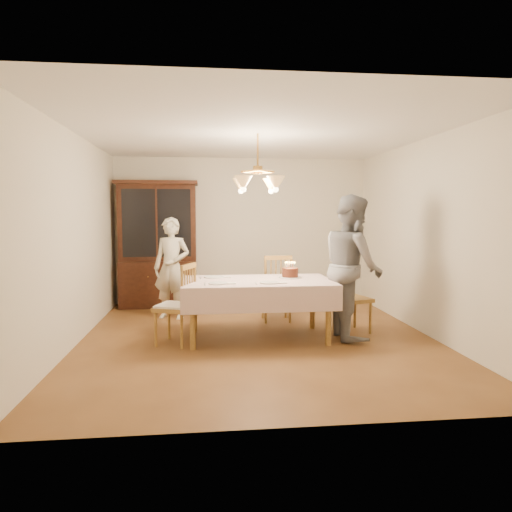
{
  "coord_description": "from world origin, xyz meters",
  "views": [
    {
      "loc": [
        -0.65,
        -5.75,
        1.6
      ],
      "look_at": [
        0.0,
        0.2,
        1.05
      ],
      "focal_mm": 32.0,
      "sensor_mm": 36.0,
      "label": 1
    }
  ],
  "objects": [
    {
      "name": "place_setting_near_right",
      "position": [
        0.13,
        -0.28,
        0.77
      ],
      "size": [
        0.39,
        0.24,
        0.02
      ],
      "color": "white",
      "rests_on": "dining_table"
    },
    {
      "name": "room_shell",
      "position": [
        0.0,
        0.0,
        1.58
      ],
      "size": [
        5.0,
        5.0,
        5.0
      ],
      "color": "white",
      "rests_on": "ground"
    },
    {
      "name": "place_setting_far_left",
      "position": [
        -0.54,
        0.3,
        0.77
      ],
      "size": [
        0.41,
        0.27,
        0.02
      ],
      "color": "white",
      "rests_on": "dining_table"
    },
    {
      "name": "chair_far_side",
      "position": [
        0.39,
        0.93,
        0.44
      ],
      "size": [
        0.44,
        0.42,
        1.0
      ],
      "color": "brown",
      "rests_on": "ground"
    },
    {
      "name": "adult_in_grey",
      "position": [
        1.23,
        -0.05,
        0.93
      ],
      "size": [
        0.7,
        0.9,
        1.85
      ],
      "primitive_type": "imported",
      "rotation": [
        0.0,
        0.0,
        1.57
      ],
      "color": "slate",
      "rests_on": "ground"
    },
    {
      "name": "elderly_woman",
      "position": [
        -1.18,
        1.29,
        0.78
      ],
      "size": [
        0.65,
        0.53,
        1.55
      ],
      "primitive_type": "imported",
      "rotation": [
        0.0,
        0.0,
        -0.31
      ],
      "color": "beige",
      "rests_on": "ground"
    },
    {
      "name": "ground",
      "position": [
        0.0,
        0.0,
        0.0
      ],
      "size": [
        5.0,
        5.0,
        0.0
      ],
      "primitive_type": "plane",
      "color": "brown",
      "rests_on": "ground"
    },
    {
      "name": "birthday_cake",
      "position": [
        0.45,
        0.16,
        0.82
      ],
      "size": [
        0.3,
        0.3,
        0.21
      ],
      "color": "white",
      "rests_on": "dining_table"
    },
    {
      "name": "chair_left_end",
      "position": [
        -1.04,
        -0.15,
        0.45
      ],
      "size": [
        0.55,
        0.56,
        1.0
      ],
      "color": "brown",
      "rests_on": "ground"
    },
    {
      "name": "chair_right_end",
      "position": [
        1.3,
        0.17,
        0.44
      ],
      "size": [
        0.52,
        0.54,
        1.0
      ],
      "color": "brown",
      "rests_on": "ground"
    },
    {
      "name": "place_setting_near_left",
      "position": [
        -0.5,
        -0.27,
        0.77
      ],
      "size": [
        0.38,
        0.23,
        0.02
      ],
      "color": "white",
      "rests_on": "dining_table"
    },
    {
      "name": "dining_table",
      "position": [
        0.0,
        0.0,
        0.68
      ],
      "size": [
        1.9,
        1.1,
        0.76
      ],
      "color": "brown",
      "rests_on": "ground"
    },
    {
      "name": "chandelier",
      "position": [
        -0.0,
        -0.0,
        1.98
      ],
      "size": [
        0.62,
        0.62,
        0.73
      ],
      "color": "#BF8C3F",
      "rests_on": "ground"
    },
    {
      "name": "china_hutch",
      "position": [
        -1.48,
        2.25,
        1.04
      ],
      "size": [
        1.38,
        0.54,
        2.16
      ],
      "color": "black",
      "rests_on": "ground"
    }
  ]
}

